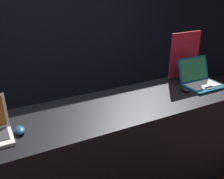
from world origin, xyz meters
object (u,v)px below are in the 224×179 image
Objects in this scene: mouse_front at (20,130)px; promo_stand_back at (184,57)px; mouse_back at (185,89)px; laptop_back at (200,80)px.

mouse_front is 0.23× the size of promo_stand_back.
mouse_front reaches higher than mouse_back.
mouse_front is at bearing -177.73° from laptop_back.
laptop_back reaches higher than mouse_back.
promo_stand_back is (-0.00, 0.24, 0.16)m from laptop_back.
laptop_back is 0.23m from mouse_back.
laptop_back is 3.05× the size of mouse_back.
promo_stand_back reaches higher than mouse_front.
mouse_front is at bearing -169.66° from promo_stand_back.
promo_stand_back is (1.66, 0.30, 0.20)m from mouse_front.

